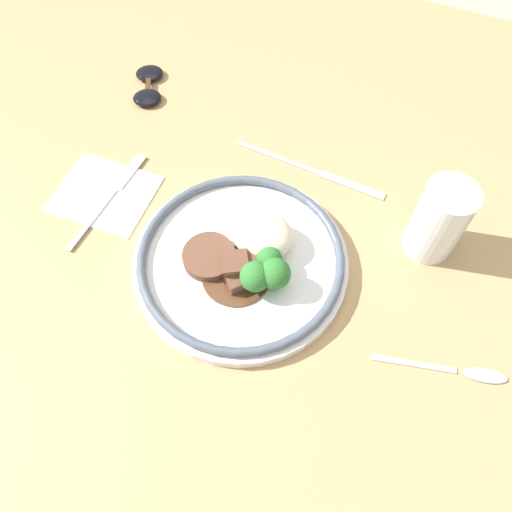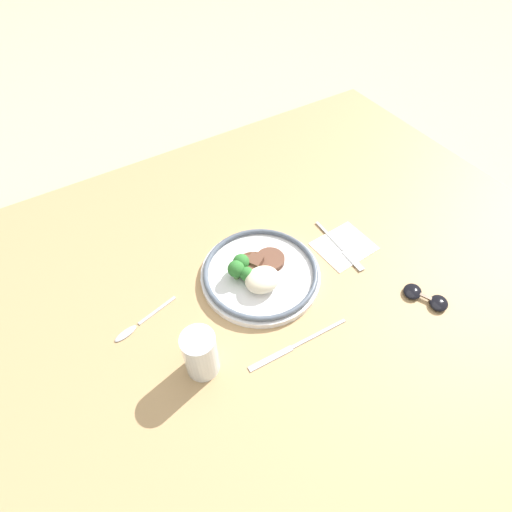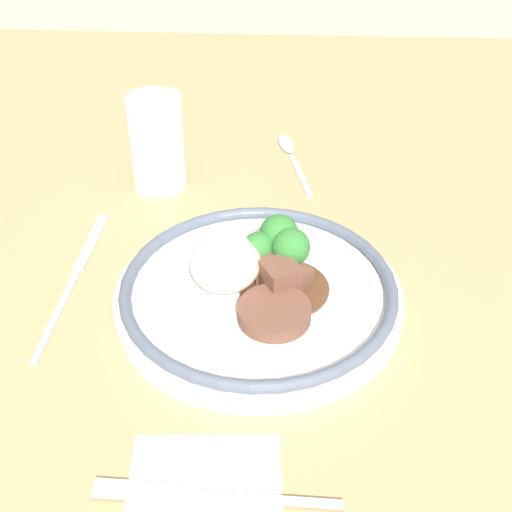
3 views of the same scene
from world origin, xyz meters
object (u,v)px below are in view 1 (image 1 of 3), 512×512
(juice_glass, at_px, (437,224))
(sunglasses, at_px, (148,85))
(knife, at_px, (316,172))
(spoon, at_px, (467,373))
(plate, at_px, (243,259))
(fork, at_px, (115,191))

(juice_glass, xyz_separation_m, sunglasses, (-0.50, 0.12, -0.04))
(knife, distance_m, sunglasses, 0.32)
(juice_glass, xyz_separation_m, spoon, (0.09, -0.16, -0.05))
(spoon, relative_size, sunglasses, 1.42)
(juice_glass, bearing_deg, plate, -148.68)
(sunglasses, bearing_deg, plate, -67.00)
(spoon, distance_m, sunglasses, 0.64)
(plate, bearing_deg, knife, 80.22)
(plate, xyz_separation_m, spoon, (0.30, -0.03, -0.02))
(plate, xyz_separation_m, fork, (-0.22, 0.04, -0.01))
(juice_glass, relative_size, sunglasses, 1.04)
(juice_glass, xyz_separation_m, fork, (-0.43, -0.09, -0.05))
(juice_glass, relative_size, fork, 0.61)
(plate, distance_m, knife, 0.19)
(plate, relative_size, knife, 1.20)
(knife, xyz_separation_m, spoon, (0.27, -0.22, 0.00))
(spoon, height_order, sunglasses, sunglasses)
(juice_glass, xyz_separation_m, knife, (-0.18, 0.06, -0.05))
(knife, height_order, spoon, spoon)
(fork, distance_m, knife, 0.29)
(fork, bearing_deg, plate, -98.08)
(juice_glass, relative_size, spoon, 0.73)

